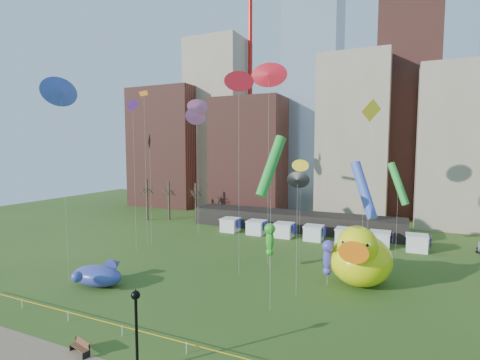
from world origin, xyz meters
The scene contains 28 objects.
ground centered at (0.00, 0.00, 0.00)m, with size 160.00×160.00×0.00m, color #294B17.
skyline centered at (2.25, 61.06, 21.44)m, with size 101.00×23.00×68.00m.
crane_left centered at (-21.11, 64.00, 46.90)m, with size 23.00×1.00×76.00m.
pavilion centered at (-4.00, 42.00, 1.60)m, with size 38.00×6.00×3.20m, color black.
vendor_tents centered at (1.02, 36.00, 1.11)m, with size 33.24×2.80×2.40m.
bare_trees centered at (-30.17, 40.54, 4.01)m, with size 8.44×6.44×8.50m.
caution_tape centered at (0.00, 0.00, 0.68)m, with size 50.00×0.06×0.90m.
big_duck centered at (9.95, 18.72, 3.19)m, with size 7.00×9.18×6.94m.
small_duck centered at (9.41, 24.25, 1.61)m, with size 4.52×5.02×3.51m.
seahorse_green centered at (-0.77, 19.85, 4.06)m, with size 1.71×1.94×5.73m.
seahorse_purple centered at (6.71, 17.47, 3.39)m, with size 1.71×1.90×4.99m.
whale_inflatable centered at (-15.90, 7.20, 1.18)m, with size 6.14×7.54×2.57m.
park_bench centered at (-7.02, -3.11, 0.53)m, with size 1.97×1.03×0.96m.
lamppost centered at (-1.77, -3.20, 3.51)m, with size 0.60×0.60×5.74m.
kite_0 centered at (-1.77, 21.93, 23.91)m, with size 3.06×0.85×25.45m.
kite_1 centered at (-18.68, 32.99, 21.97)m, with size 1.91×1.98×23.23m.
kite_2 centered at (4.40, 13.39, 11.71)m, with size 1.63×0.45×12.55m.
kite_3 centered at (13.32, 27.91, 10.42)m, with size 3.12×2.59×13.13m.
kite_4 centered at (2.10, 23.10, 12.65)m, with size 1.51×0.34×13.45m.
kite_5 centered at (-19.83, 6.66, 20.86)m, with size 0.45×3.11×22.42m.
kite_6 centered at (-21.71, 22.61, 22.61)m, with size 2.18×1.06×23.32m.
kite_7 centered at (-21.07, 19.35, 19.84)m, with size 1.37×1.22×21.79m.
kite_8 centered at (-3.29, 16.30, 22.24)m, with size 2.01×1.55×23.42m.
kite_9 centered at (-18.97, 32.98, 20.31)m, with size 1.41×2.87×21.80m.
kite_10 centered at (-21.15, 22.96, 15.48)m, with size 1.15×1.99×17.02m.
kite_11 centered at (3.12, 9.17, 13.25)m, with size 2.38×3.30×16.02m.
kite_12 centered at (9.79, 28.92, 19.36)m, with size 2.29×1.94×21.22m.
kite_13 centered at (9.97, 20.17, 10.29)m, with size 3.57×3.15×13.45m.
Camera 1 is at (13.82, -21.08, 14.86)m, focal length 27.00 mm.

